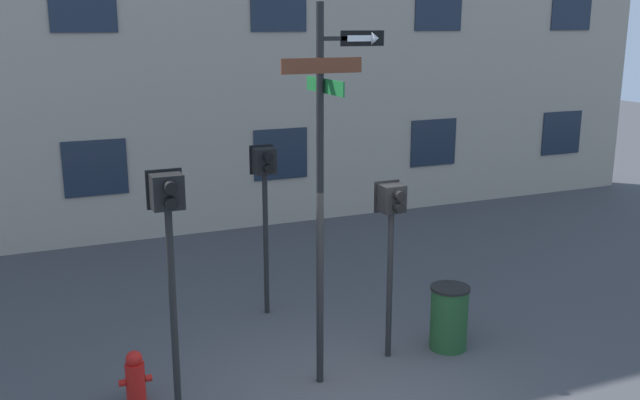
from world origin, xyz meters
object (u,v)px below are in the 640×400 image
at_px(street_sign_pole, 325,169).
at_px(pedestrian_signal_right, 391,222).
at_px(pedestrian_signal_across, 265,184).
at_px(fire_hydrant, 135,377).
at_px(pedestrian_signal_left, 169,232).
at_px(trash_bin, 449,317).

bearing_deg(street_sign_pole, pedestrian_signal_right, 14.96).
height_order(pedestrian_signal_right, pedestrian_signal_across, pedestrian_signal_across).
bearing_deg(fire_hydrant, pedestrian_signal_right, -2.54).
bearing_deg(pedestrian_signal_left, street_sign_pole, 10.02).
xyz_separation_m(pedestrian_signal_left, pedestrian_signal_right, (3.05, 0.64, -0.40)).
height_order(fire_hydrant, trash_bin, trash_bin).
height_order(street_sign_pole, fire_hydrant, street_sign_pole).
xyz_separation_m(street_sign_pole, pedestrian_signal_left, (-1.96, -0.35, -0.46)).
bearing_deg(pedestrian_signal_left, trash_bin, 7.62).
bearing_deg(pedestrian_signal_right, fire_hydrant, 177.46).
xyz_separation_m(pedestrian_signal_across, fire_hydrant, (-2.36, -1.95, -1.79)).
distance_m(street_sign_pole, pedestrian_signal_across, 2.48).
bearing_deg(pedestrian_signal_right, pedestrian_signal_left, -168.19).
distance_m(street_sign_pole, pedestrian_signal_right, 1.42).
distance_m(pedestrian_signal_across, trash_bin, 3.36).
xyz_separation_m(pedestrian_signal_right, fire_hydrant, (-3.40, 0.15, -1.61)).
height_order(pedestrian_signal_left, fire_hydrant, pedestrian_signal_left).
height_order(pedestrian_signal_left, pedestrian_signal_right, pedestrian_signal_left).
height_order(pedestrian_signal_left, trash_bin, pedestrian_signal_left).
distance_m(pedestrian_signal_left, trash_bin, 4.40).
relative_size(street_sign_pole, fire_hydrant, 7.16).
relative_size(fire_hydrant, trash_bin, 0.72).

